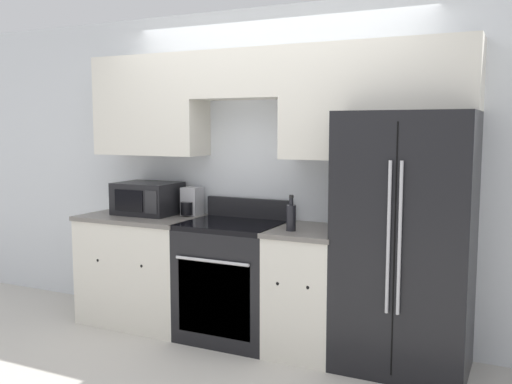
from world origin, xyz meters
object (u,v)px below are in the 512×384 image
Objects in this scene: oven_range at (233,280)px; microwave at (148,198)px; bottle at (291,217)px; refrigerator at (406,241)px.

microwave is (-0.87, 0.08, 0.59)m from oven_range.
bottle is (1.40, -0.21, -0.03)m from microwave.
oven_range is 4.19× the size of bottle.
oven_range is 0.61× the size of refrigerator.
bottle is at bearing -167.57° from refrigerator.
refrigerator is at bearing -0.89° from microwave.
oven_range is 2.11× the size of microwave.
bottle is at bearing -8.33° from microwave.
refrigerator is 0.81m from bottle.
bottle reaches higher than oven_range.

